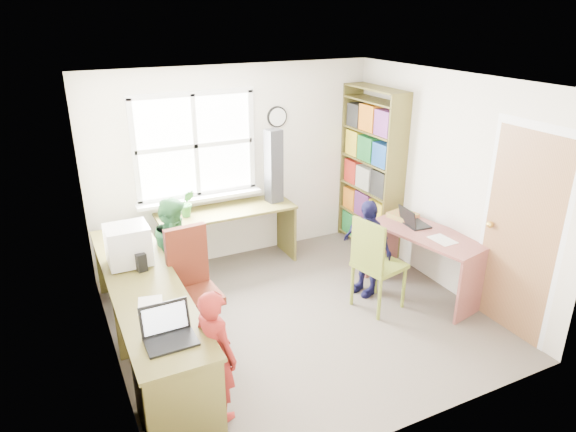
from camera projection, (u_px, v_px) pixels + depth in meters
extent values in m
cube|color=#4F473E|center=(299.00, 318.00, 5.34)|extent=(3.60, 3.40, 0.02)
cube|color=white|center=(301.00, 80.00, 4.43)|extent=(3.60, 3.40, 0.02)
cube|color=silver|center=(236.00, 165.00, 6.31)|extent=(3.60, 0.02, 2.40)
cube|color=silver|center=(415.00, 293.00, 3.46)|extent=(3.60, 0.02, 2.40)
cube|color=silver|center=(101.00, 246.00, 4.15)|extent=(0.02, 3.40, 2.40)
cube|color=silver|center=(446.00, 184.00, 5.62)|extent=(0.02, 3.40, 2.40)
cube|color=white|center=(195.00, 146.00, 5.97)|extent=(1.40, 0.01, 1.20)
cube|color=white|center=(196.00, 146.00, 5.97)|extent=(1.48, 0.04, 1.28)
cube|color=#91643F|center=(519.00, 236.00, 4.81)|extent=(0.02, 0.82, 2.00)
sphere|color=gold|center=(490.00, 225.00, 5.07)|extent=(0.07, 0.07, 0.07)
cylinder|color=black|center=(277.00, 117.00, 6.30)|extent=(0.26, 0.03, 0.26)
cylinder|color=white|center=(278.00, 117.00, 6.29)|extent=(0.22, 0.01, 0.22)
cube|color=brown|center=(143.00, 283.00, 4.53)|extent=(0.60, 2.70, 0.03)
cube|color=brown|center=(226.00, 211.00, 6.14)|extent=(1.65, 0.56, 0.03)
cube|color=brown|center=(148.00, 319.00, 4.67)|extent=(0.56, 0.03, 0.72)
cube|color=brown|center=(188.00, 414.00, 3.57)|extent=(0.56, 0.03, 0.72)
cube|color=brown|center=(123.00, 260.00, 5.77)|extent=(0.56, 0.03, 0.72)
cube|color=brown|center=(286.00, 228.00, 6.61)|extent=(0.03, 0.52, 0.72)
cube|color=brown|center=(174.00, 382.00, 3.88)|extent=(0.54, 0.45, 0.72)
cube|color=#904F48|center=(428.00, 234.00, 5.56)|extent=(0.85, 1.37, 0.03)
cube|color=#904F48|center=(474.00, 286.00, 5.24)|extent=(0.54, 0.15, 0.71)
cube|color=#904F48|center=(383.00, 245.00, 6.14)|extent=(0.54, 0.15, 0.71)
cube|color=brown|center=(395.00, 181.00, 6.18)|extent=(0.30, 0.02, 2.10)
cube|color=brown|center=(350.00, 161.00, 7.01)|extent=(0.30, 0.02, 2.10)
cube|color=brown|center=(377.00, 88.00, 6.21)|extent=(0.30, 1.00, 0.02)
cube|color=brown|center=(367.00, 240.00, 6.97)|extent=(0.30, 1.00, 0.02)
cube|color=brown|center=(368.00, 216.00, 6.83)|extent=(0.30, 1.00, 0.02)
cube|color=brown|center=(370.00, 189.00, 6.69)|extent=(0.30, 1.00, 0.02)
cube|color=brown|center=(372.00, 161.00, 6.55)|extent=(0.30, 1.00, 0.02)
cube|color=brown|center=(374.00, 131.00, 6.41)|extent=(0.30, 1.00, 0.02)
cube|color=brown|center=(376.00, 101.00, 6.26)|extent=(0.30, 1.00, 0.02)
cube|color=#AA2218|center=(381.00, 239.00, 6.66)|extent=(0.25, 0.28, 0.27)
cube|color=#184492|center=(367.00, 229.00, 6.93)|extent=(0.25, 0.30, 0.29)
cube|color=#1D7934|center=(355.00, 221.00, 7.17)|extent=(0.25, 0.26, 0.30)
cube|color=gold|center=(383.00, 212.00, 6.52)|extent=(0.25, 0.28, 0.30)
cube|color=#703079|center=(368.00, 203.00, 6.79)|extent=(0.25, 0.30, 0.32)
cube|color=orange|center=(356.00, 198.00, 7.04)|extent=(0.25, 0.26, 0.29)
cube|color=#242424|center=(385.00, 183.00, 6.38)|extent=(0.25, 0.28, 0.32)
cube|color=beige|center=(370.00, 177.00, 6.65)|extent=(0.25, 0.30, 0.29)
cube|color=#AA2218|center=(357.00, 171.00, 6.90)|extent=(0.25, 0.26, 0.30)
cube|color=#184492|center=(387.00, 155.00, 6.24)|extent=(0.25, 0.28, 0.29)
cube|color=#1D7934|center=(372.00, 148.00, 6.50)|extent=(0.25, 0.30, 0.30)
cube|color=gold|center=(359.00, 142.00, 6.75)|extent=(0.25, 0.26, 0.32)
cube|color=#703079|center=(389.00, 123.00, 6.10)|extent=(0.25, 0.28, 0.30)
cube|color=orange|center=(374.00, 117.00, 6.36)|extent=(0.25, 0.30, 0.32)
cube|color=#242424|center=(360.00, 115.00, 6.61)|extent=(0.25, 0.26, 0.29)
cylinder|color=black|center=(200.00, 335.00, 5.01)|extent=(0.55, 0.55, 0.05)
cylinder|color=black|center=(199.00, 316.00, 4.93)|extent=(0.06, 0.06, 0.38)
cube|color=#511C0F|center=(197.00, 297.00, 4.85)|extent=(0.45, 0.45, 0.08)
cube|color=#511C0F|center=(187.00, 256.00, 4.88)|extent=(0.41, 0.11, 0.60)
cylinder|color=olive|center=(379.00, 299.00, 5.21)|extent=(0.05, 0.05, 0.48)
cylinder|color=olive|center=(404.00, 287.00, 5.44)|extent=(0.05, 0.05, 0.48)
cylinder|color=olive|center=(352.00, 285.00, 5.49)|extent=(0.05, 0.05, 0.48)
cylinder|color=olive|center=(376.00, 274.00, 5.72)|extent=(0.05, 0.05, 0.48)
cube|color=olive|center=(379.00, 265.00, 5.37)|extent=(0.54, 0.54, 0.04)
cube|color=olive|center=(368.00, 246.00, 5.15)|extent=(0.13, 0.42, 0.53)
cube|color=silver|center=(130.00, 263.00, 4.83)|extent=(0.29, 0.22, 0.02)
cube|color=silver|center=(128.00, 245.00, 4.76)|extent=(0.39, 0.35, 0.37)
cube|color=#3F72F2|center=(149.00, 241.00, 4.84)|extent=(0.00, 0.31, 0.26)
cube|color=black|center=(171.00, 341.00, 3.69)|extent=(0.37, 0.27, 0.02)
cube|color=black|center=(165.00, 318.00, 3.76)|extent=(0.36, 0.07, 0.24)
cube|color=white|center=(165.00, 318.00, 3.75)|extent=(0.32, 0.05, 0.19)
cube|color=black|center=(416.00, 224.00, 5.74)|extent=(0.26, 0.33, 0.02)
cube|color=black|center=(407.00, 217.00, 5.66)|extent=(0.08, 0.32, 0.21)
cube|color=#3F72F2|center=(408.00, 217.00, 5.66)|extent=(0.06, 0.28, 0.17)
cube|color=black|center=(141.00, 262.00, 4.68)|extent=(0.10, 0.10, 0.17)
cube|color=black|center=(131.00, 238.00, 5.15)|extent=(0.09, 0.09, 0.19)
cube|color=black|center=(274.00, 166.00, 6.24)|extent=(0.20, 0.19, 0.91)
cube|color=red|center=(403.00, 215.00, 5.93)|extent=(0.33, 0.33, 0.06)
cube|color=silver|center=(150.00, 304.00, 4.17)|extent=(0.25, 0.31, 0.00)
cube|color=silver|center=(442.00, 240.00, 5.36)|extent=(0.20, 0.28, 0.00)
imported|color=#337F34|center=(187.00, 203.00, 5.89)|extent=(0.20, 0.17, 0.32)
imported|color=maroon|center=(216.00, 355.00, 3.88)|extent=(0.40, 0.47, 1.10)
imported|color=#2D7236|center=(177.00, 254.00, 5.34)|extent=(0.68, 0.74, 1.23)
imported|color=#15143E|center=(367.00, 247.00, 5.63)|extent=(0.43, 0.70, 1.10)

